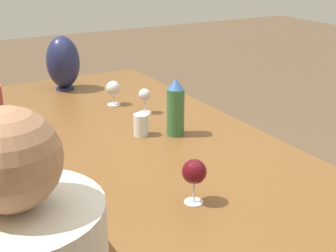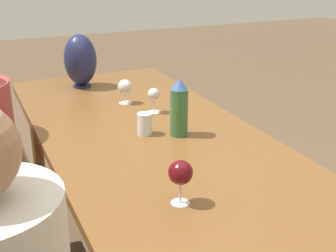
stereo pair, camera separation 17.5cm
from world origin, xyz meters
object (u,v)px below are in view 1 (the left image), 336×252
object	(u,v)px
water_bottle	(175,108)
wine_glass_2	(113,89)
water_tumbler	(141,125)
wine_glass_0	(194,172)
wine_glass_1	(145,96)
vase	(63,62)

from	to	relation	value
water_bottle	wine_glass_2	distance (m)	0.53
water_bottle	water_tumbler	size ratio (longest dim) A/B	2.65
wine_glass_0	wine_glass_1	size ratio (longest dim) A/B	1.20
wine_glass_0	water_bottle	bearing A→B (deg)	-24.86
water_tumbler	wine_glass_0	bearing A→B (deg)	169.26
water_bottle	water_tumbler	distance (m)	0.17
water_tumbler	wine_glass_0	xyz separation A→B (m)	(-0.61, 0.12, 0.06)
wine_glass_0	wine_glass_2	world-z (taller)	wine_glass_0
water_bottle	wine_glass_2	world-z (taller)	water_bottle
wine_glass_1	wine_glass_2	distance (m)	0.22
water_bottle	wine_glass_0	world-z (taller)	water_bottle
wine_glass_1	wine_glass_2	size ratio (longest dim) A/B	0.98
wine_glass_2	water_tumbler	bearing A→B (deg)	171.64
wine_glass_2	vase	bearing A→B (deg)	18.14
water_bottle	wine_glass_1	xyz separation A→B (m)	(0.32, -0.01, -0.03)
water_bottle	wine_glass_1	size ratio (longest dim) A/B	2.02
water_bottle	water_tumbler	bearing A→B (deg)	62.36
water_tumbler	wine_glass_1	distance (m)	0.30
vase	wine_glass_0	xyz separation A→B (m)	(-1.46, 0.05, -0.05)
wine_glass_2	wine_glass_0	bearing A→B (deg)	170.27
water_tumbler	wine_glass_2	bearing A→B (deg)	-8.36
vase	wine_glass_1	bearing A→B (deg)	-160.57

